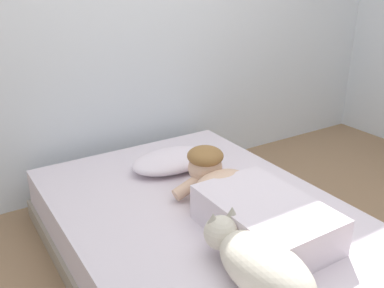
# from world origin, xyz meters

# --- Properties ---
(ground_plane) EXTENTS (12.74, 12.74, 0.00)m
(ground_plane) POSITION_xyz_m (0.00, 0.00, 0.00)
(ground_plane) COLOR #8C6B4C
(back_wall) EXTENTS (4.37, 0.12, 2.50)m
(back_wall) POSITION_xyz_m (-0.00, 1.41, 1.25)
(back_wall) COLOR silver
(back_wall) RESTS_ON ground
(bed) EXTENTS (1.41, 2.07, 0.34)m
(bed) POSITION_xyz_m (-0.29, 0.20, 0.17)
(bed) COLOR gray
(bed) RESTS_ON ground
(pillow) EXTENTS (0.52, 0.32, 0.11)m
(pillow) POSITION_xyz_m (-0.19, 0.75, 0.39)
(pillow) COLOR silver
(pillow) RESTS_ON bed
(person_lying) EXTENTS (0.43, 0.92, 0.27)m
(person_lying) POSITION_xyz_m (-0.18, 0.03, 0.44)
(person_lying) COLOR silver
(person_lying) RESTS_ON bed
(dog) EXTENTS (0.26, 0.57, 0.21)m
(dog) POSITION_xyz_m (-0.43, -0.36, 0.44)
(dog) COLOR beige
(dog) RESTS_ON bed
(coffee_cup) EXTENTS (0.12, 0.09, 0.07)m
(coffee_cup) POSITION_xyz_m (-0.07, 0.57, 0.37)
(coffee_cup) COLOR #D84C47
(coffee_cup) RESTS_ON bed
(cell_phone) EXTENTS (0.07, 0.14, 0.01)m
(cell_phone) POSITION_xyz_m (-0.16, -0.16, 0.34)
(cell_phone) COLOR black
(cell_phone) RESTS_ON bed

